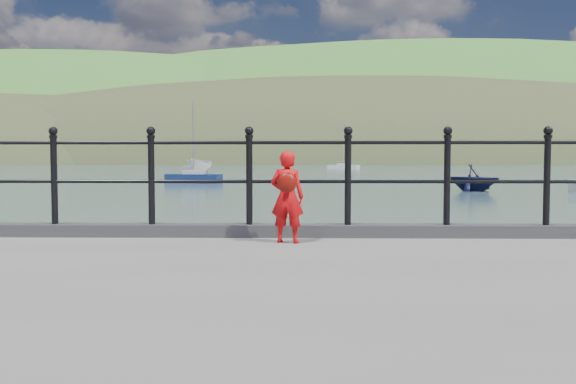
{
  "coord_description": "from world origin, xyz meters",
  "views": [
    {
      "loc": [
        0.02,
        -7.55,
        1.97
      ],
      "look_at": [
        -0.13,
        -0.2,
        1.55
      ],
      "focal_mm": 38.0,
      "sensor_mm": 36.0,
      "label": 1
    }
  ],
  "objects_px": {
    "launch_white": "(200,167)",
    "sailboat_port": "(194,179)",
    "railing": "(299,169)",
    "child": "(287,196)",
    "launch_navy": "(473,177)",
    "sailboat_deep": "(343,167)"
  },
  "relations": [
    {
      "from": "railing",
      "to": "sailboat_deep",
      "type": "xyz_separation_m",
      "value": [
        7.45,
        98.05,
        -1.48
      ]
    },
    {
      "from": "child",
      "to": "sailboat_port",
      "type": "relative_size",
      "value": 0.16
    },
    {
      "from": "launch_white",
      "to": "launch_navy",
      "type": "height_order",
      "value": "launch_white"
    },
    {
      "from": "railing",
      "to": "launch_white",
      "type": "bearing_deg",
      "value": 100.48
    },
    {
      "from": "railing",
      "to": "child",
      "type": "xyz_separation_m",
      "value": [
        -0.13,
        -0.55,
        -0.29
      ]
    },
    {
      "from": "child",
      "to": "railing",
      "type": "bearing_deg",
      "value": -90.83
    },
    {
      "from": "railing",
      "to": "launch_navy",
      "type": "height_order",
      "value": "railing"
    },
    {
      "from": "railing",
      "to": "launch_navy",
      "type": "relative_size",
      "value": 5.93
    },
    {
      "from": "child",
      "to": "launch_white",
      "type": "xyz_separation_m",
      "value": [
        -11.03,
        60.86,
        -0.59
      ]
    },
    {
      "from": "child",
      "to": "sailboat_deep",
      "type": "height_order",
      "value": "sailboat_deep"
    },
    {
      "from": "launch_white",
      "to": "sailboat_port",
      "type": "xyz_separation_m",
      "value": [
        2.97,
        -21.07,
        -0.6
      ]
    },
    {
      "from": "railing",
      "to": "launch_navy",
      "type": "xyz_separation_m",
      "value": [
        10.18,
        28.46,
        -1.02
      ]
    },
    {
      "from": "launch_navy",
      "to": "child",
      "type": "bearing_deg",
      "value": -159.08
    },
    {
      "from": "sailboat_port",
      "to": "launch_white",
      "type": "bearing_deg",
      "value": 111.86
    },
    {
      "from": "sailboat_port",
      "to": "child",
      "type": "bearing_deg",
      "value": -64.73
    },
    {
      "from": "railing",
      "to": "launch_navy",
      "type": "bearing_deg",
      "value": 70.32
    },
    {
      "from": "launch_white",
      "to": "launch_navy",
      "type": "distance_m",
      "value": 38.34
    },
    {
      "from": "railing",
      "to": "launch_white",
      "type": "xyz_separation_m",
      "value": [
        -11.16,
        60.32,
        -0.88
      ]
    },
    {
      "from": "railing",
      "to": "child",
      "type": "bearing_deg",
      "value": -103.11
    },
    {
      "from": "child",
      "to": "sailboat_deep",
      "type": "relative_size",
      "value": 0.13
    },
    {
      "from": "railing",
      "to": "sailboat_port",
      "type": "height_order",
      "value": "sailboat_port"
    },
    {
      "from": "child",
      "to": "sailboat_port",
      "type": "xyz_separation_m",
      "value": [
        -8.06,
        39.79,
        -1.19
      ]
    }
  ]
}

